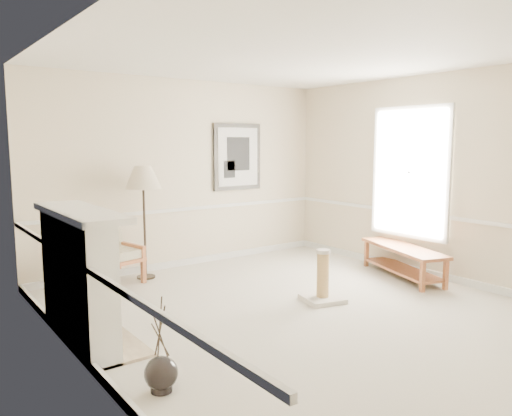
{
  "coord_description": "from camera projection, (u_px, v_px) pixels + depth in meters",
  "views": [
    {
      "loc": [
        -3.74,
        -4.18,
        1.94
      ],
      "look_at": [
        -0.15,
        0.7,
        1.14
      ],
      "focal_mm": 35.0,
      "sensor_mm": 36.0,
      "label": 1
    }
  ],
  "objects": [
    {
      "name": "fireplace",
      "position": [
        79.0,
        278.0,
        4.81
      ],
      "size": [
        0.64,
        1.64,
        1.31
      ],
      "color": "white",
      "rests_on": "ground"
    },
    {
      "name": "floor_vase",
      "position": [
        161.0,
        374.0,
        3.9
      ],
      "size": [
        0.27,
        0.27,
        0.78
      ],
      "rotation": [
        0.0,
        0.0,
        -0.0
      ],
      "color": "black",
      "rests_on": "ground"
    },
    {
      "name": "ground",
      "position": [
        302.0,
        311.0,
        5.79
      ],
      "size": [
        5.5,
        5.5,
        0.0
      ],
      "primitive_type": "plane",
      "color": "silver",
      "rests_on": "ground"
    },
    {
      "name": "scratching_post",
      "position": [
        323.0,
        285.0,
        6.12
      ],
      "size": [
        0.55,
        0.55,
        0.65
      ],
      "rotation": [
        0.0,
        0.0,
        -0.25
      ],
      "color": "silver",
      "rests_on": "ground"
    },
    {
      "name": "armchair",
      "position": [
        107.0,
        248.0,
        6.91
      ],
      "size": [
        0.82,
        0.85,
        0.9
      ],
      "rotation": [
        0.0,
        0.0,
        0.23
      ],
      "color": "#A85F36",
      "rests_on": "ground"
    },
    {
      "name": "room",
      "position": [
        309.0,
        149.0,
        5.69
      ],
      "size": [
        5.04,
        5.54,
        2.92
      ],
      "color": "beige",
      "rests_on": "ground"
    },
    {
      "name": "bench",
      "position": [
        403.0,
        257.0,
        7.2
      ],
      "size": [
        0.96,
        1.64,
        0.45
      ],
      "rotation": [
        0.0,
        0.0,
        -0.33
      ],
      "color": "#A85F36",
      "rests_on": "ground"
    },
    {
      "name": "floor_lamp",
      "position": [
        143.0,
        181.0,
        7.01
      ],
      "size": [
        0.64,
        0.64,
        1.61
      ],
      "rotation": [
        0.0,
        0.0,
        0.32
      ],
      "color": "black",
      "rests_on": "ground"
    }
  ]
}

